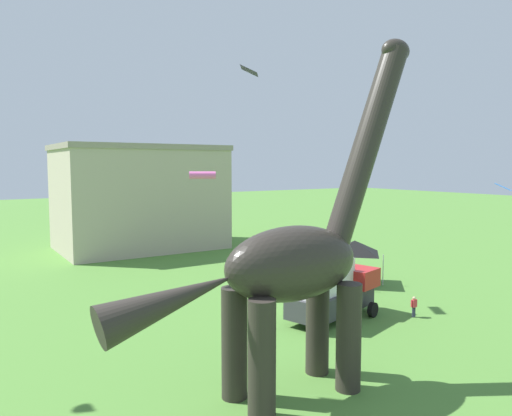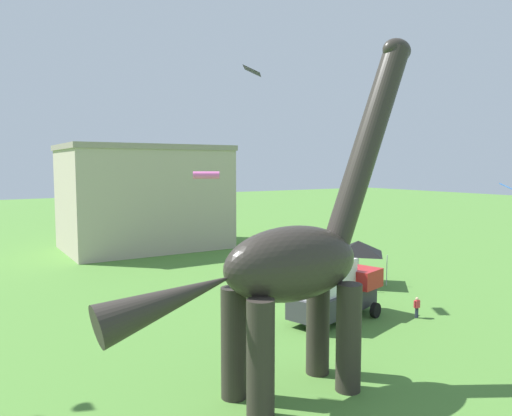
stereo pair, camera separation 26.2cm
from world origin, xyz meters
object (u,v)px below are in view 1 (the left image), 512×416
Objects in this scene: parked_box_truck at (330,288)px; kite_high_left at (202,175)px; festival_canopy_tent at (355,247)px; kite_far_left at (503,187)px; person_strolling_adult at (414,305)px; dinosaur_sculpture at (292,264)px; kite_apex at (249,71)px.

parked_box_truck is 13.82m from kite_high_left.
festival_canopy_tent is at bearing 20.43° from parked_box_truck.
parked_box_truck is 12.46m from kite_far_left.
person_strolling_adult is (3.95, -2.26, -0.97)m from parked_box_truck.
dinosaur_sculpture is at bearing -170.99° from kite_far_left.
kite_far_left reaches higher than parked_box_truck.
kite_far_left is 0.92× the size of kite_apex.
parked_box_truck is at bearing -73.04° from kite_apex.
person_strolling_adult is 16.00m from kite_apex.
kite_apex is at bearing -93.75° from kite_high_left.
parked_box_truck reaches higher than person_strolling_adult.
festival_canopy_tent is at bearing 8.20° from dinosaur_sculpture.
person_strolling_adult is 0.58× the size of kite_high_left.
dinosaur_sculpture is 2.18× the size of parked_box_truck.
kite_apex reaches higher than parked_box_truck.
kite_far_left is at bearing 28.49° from person_strolling_adult.
parked_box_truck is at bearing -176.70° from person_strolling_adult.
parked_box_truck is at bearing -84.63° from kite_high_left.
person_strolling_adult is 0.64× the size of kite_apex.
kite_apex reaches higher than dinosaur_sculpture.
dinosaur_sculpture is 4.13× the size of festival_canopy_tent.
kite_apex is at bearing 159.22° from person_strolling_adult.
dinosaur_sculpture is at bearing -141.86° from festival_canopy_tent.
kite_far_left is at bearing -20.93° from dinosaur_sculpture.
dinosaur_sculpture is 9.36m from parked_box_truck.
parked_box_truck is at bearing 9.61° from dinosaur_sculpture.
parked_box_truck is 13.19m from kite_apex.
person_strolling_adult is 0.35× the size of festival_canopy_tent.
parked_box_truck is (6.82, 5.63, -3.06)m from dinosaur_sculpture.
kite_high_left reaches higher than person_strolling_adult.
kite_apex is at bearing 147.00° from kite_far_left.
festival_canopy_tent is 13.71m from kite_apex.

